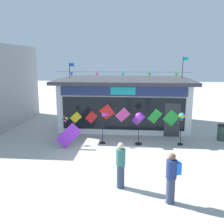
% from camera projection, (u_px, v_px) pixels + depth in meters
% --- Properties ---
extents(ground_plane, '(80.00, 80.00, 0.00)m').
position_uv_depth(ground_plane, '(113.00, 160.00, 11.45)').
color(ground_plane, '#ADAAA5').
extents(kite_shop_building, '(8.45, 5.81, 4.64)m').
position_uv_depth(kite_shop_building, '(125.00, 102.00, 17.17)').
color(kite_shop_building, silver).
rests_on(kite_shop_building, ground_plane).
extents(wind_spinner_far_left, '(0.39, 0.39, 1.51)m').
position_uv_depth(wind_spinner_far_left, '(65.00, 128.00, 13.71)').
color(wind_spinner_far_left, black).
rests_on(wind_spinner_far_left, ground_plane).
extents(wind_spinner_left, '(0.55, 0.31, 1.72)m').
position_uv_depth(wind_spinner_left, '(105.00, 122.00, 13.46)').
color(wind_spinner_left, black).
rests_on(wind_spinner_left, ground_plane).
extents(wind_spinner_center_left, '(0.40, 0.40, 1.75)m').
position_uv_depth(wind_spinner_center_left, '(139.00, 119.00, 13.27)').
color(wind_spinner_center_left, black).
rests_on(wind_spinner_center_left, ground_plane).
extents(wind_spinner_center_right, '(0.32, 0.32, 1.76)m').
position_uv_depth(wind_spinner_center_right, '(182.00, 120.00, 13.20)').
color(wind_spinner_center_right, black).
rests_on(wind_spinner_center_right, ground_plane).
extents(person_near_camera, '(0.47, 0.36, 1.68)m').
position_uv_depth(person_near_camera, '(172.00, 177.00, 7.90)').
color(person_near_camera, '#333D56').
rests_on(person_near_camera, ground_plane).
extents(person_mid_plaza, '(0.34, 0.34, 1.68)m').
position_uv_depth(person_mid_plaza, '(121.00, 165.00, 8.87)').
color(person_mid_plaza, '#333D56').
rests_on(person_mid_plaza, ground_plane).
extents(trash_bin, '(0.52, 0.52, 0.90)m').
position_uv_depth(trash_bin, '(222.00, 132.00, 14.14)').
color(trash_bin, '#2D4238').
rests_on(trash_bin, ground_plane).
extents(display_kite_on_ground, '(1.31, 0.32, 1.31)m').
position_uv_depth(display_kite_on_ground, '(69.00, 136.00, 12.91)').
color(display_kite_on_ground, purple).
rests_on(display_kite_on_ground, ground_plane).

